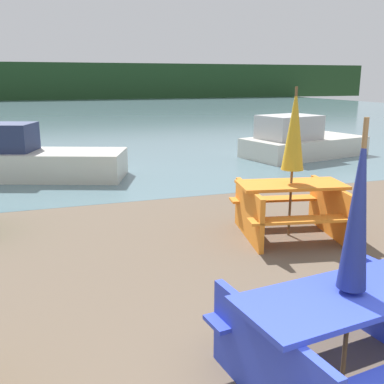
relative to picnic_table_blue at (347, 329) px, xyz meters
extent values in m
cube|color=slate|center=(-0.40, 30.67, -0.45)|extent=(60.00, 50.00, 0.00)
cube|color=#1E3D1E|center=(-0.40, 50.67, 1.55)|extent=(80.00, 1.60, 4.00)
cube|color=blue|center=(0.00, 0.00, 0.28)|extent=(1.81, 0.91, 0.04)
cube|color=blue|center=(-0.07, 0.55, -0.04)|extent=(1.75, 0.49, 0.04)
cube|color=blue|center=(-0.72, -0.09, -0.10)|extent=(0.24, 1.38, 0.70)
cube|color=orange|center=(1.32, 3.07, 0.33)|extent=(1.63, 0.97, 0.04)
cube|color=orange|center=(1.22, 2.53, -0.03)|extent=(1.55, 0.56, 0.04)
cube|color=orange|center=(1.42, 3.61, -0.03)|extent=(1.55, 0.56, 0.04)
cube|color=orange|center=(0.71, 3.19, -0.07)|extent=(0.32, 1.37, 0.75)
cube|color=orange|center=(1.93, 2.96, -0.07)|extent=(0.32, 1.37, 0.75)
cylinder|color=brown|center=(0.00, 0.00, 0.56)|extent=(0.04, 0.04, 2.02)
cone|color=navy|center=(0.00, 0.00, 0.96)|extent=(0.21, 0.21, 1.23)
cylinder|color=brown|center=(1.32, 3.07, 0.64)|extent=(0.04, 0.04, 2.17)
cone|color=gold|center=(1.32, 3.07, 1.14)|extent=(0.32, 0.32, 1.17)
cube|color=beige|center=(-2.44, 8.54, -0.13)|extent=(4.70, 2.84, 0.64)
cube|color=beige|center=(5.41, 9.18, -0.17)|extent=(4.01, 2.55, 0.56)
cube|color=#B2B2B2|center=(4.76, 9.03, 0.46)|extent=(1.87, 1.57, 0.68)
camera|label=1|loc=(-2.06, -2.49, 1.82)|focal=42.00mm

